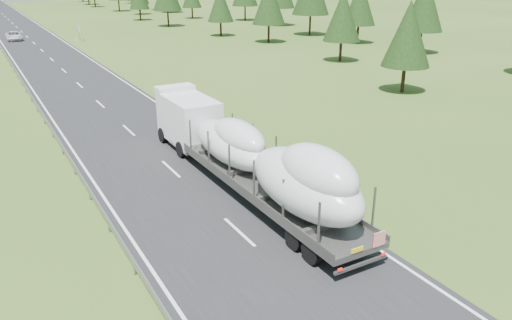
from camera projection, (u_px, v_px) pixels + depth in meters
road_surface at (21, 31)px, 97.12m from camera, size 10.00×400.00×0.02m
marker_posts at (24, 8)px, 144.48m from camera, size 0.13×350.08×1.00m
highway_sign at (79, 30)px, 83.59m from camera, size 0.08×0.90×2.60m
boat_truck at (249, 152)px, 26.76m from camera, size 3.22×20.72×4.51m
distant_van at (14, 36)px, 84.62m from camera, size 2.59×5.36×1.47m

